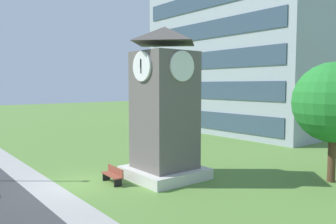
% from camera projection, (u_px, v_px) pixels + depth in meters
% --- Properties ---
extents(ground_plane, '(160.00, 160.00, 0.00)m').
position_uv_depth(ground_plane, '(76.00, 184.00, 18.31)').
color(ground_plane, '#567F38').
extents(kerb_strip, '(120.00, 1.60, 0.01)m').
position_uv_depth(kerb_strip, '(46.00, 190.00, 17.32)').
color(kerb_strip, '#9E9E99').
rests_on(kerb_strip, ground).
extents(office_building, '(21.05, 12.03, 28.80)m').
position_uv_depth(office_building, '(243.00, 7.00, 39.55)').
color(office_building, '#9EA8B2').
rests_on(office_building, ground).
extents(clock_tower, '(3.98, 3.98, 8.61)m').
position_uv_depth(clock_tower, '(164.00, 112.00, 19.34)').
color(clock_tower, '#605B56').
rests_on(clock_tower, ground).
extents(park_bench, '(1.83, 0.59, 0.88)m').
position_uv_depth(park_bench, '(113.00, 175.00, 18.49)').
color(park_bench, brown).
rests_on(park_bench, ground).
extents(tree_by_building, '(4.42, 4.42, 6.62)m').
position_uv_depth(tree_by_building, '(334.00, 103.00, 18.45)').
color(tree_by_building, '#513823').
rests_on(tree_by_building, ground).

